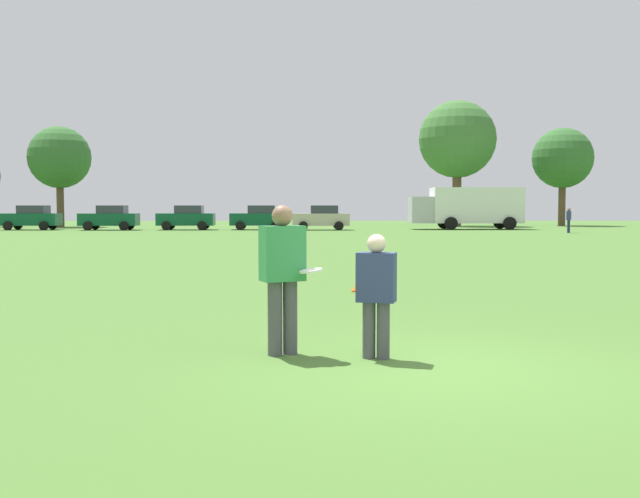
% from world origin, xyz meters
% --- Properties ---
extents(ground_plane, '(162.37, 162.37, 0.00)m').
position_xyz_m(ground_plane, '(0.00, 0.00, 0.00)').
color(ground_plane, '#47702D').
extents(player_thrower, '(0.57, 0.46, 1.79)m').
position_xyz_m(player_thrower, '(-1.64, 0.79, 1.01)').
color(player_thrower, '#4C4C51').
rests_on(player_thrower, ground).
extents(player_defender, '(0.49, 0.37, 1.45)m').
position_xyz_m(player_defender, '(-0.54, 0.56, 0.81)').
color(player_defender, '#4C4C51').
rests_on(player_defender, ground).
extents(frisbee, '(0.27, 0.27, 0.07)m').
position_xyz_m(frisbee, '(-1.30, 0.62, 1.02)').
color(frisbee, white).
extents(traffic_cone, '(0.32, 0.32, 0.48)m').
position_xyz_m(traffic_cone, '(-0.28, 7.37, 0.23)').
color(traffic_cone, '#D8590C').
rests_on(traffic_cone, ground).
extents(parked_car_near_left, '(4.23, 2.28, 1.82)m').
position_xyz_m(parked_car_near_left, '(-22.13, 47.28, 0.92)').
color(parked_car_near_left, '#0C4C2D').
rests_on(parked_car_near_left, ground).
extents(parked_car_mid_left, '(4.23, 2.28, 1.82)m').
position_xyz_m(parked_car_mid_left, '(-16.16, 46.84, 0.92)').
color(parked_car_mid_left, '#0C4C2D').
rests_on(parked_car_mid_left, ground).
extents(parked_car_center, '(4.23, 2.28, 1.82)m').
position_xyz_m(parked_car_center, '(-10.56, 47.26, 0.92)').
color(parked_car_center, '#0C4C2D').
rests_on(parked_car_center, ground).
extents(parked_car_mid_right, '(4.23, 2.28, 1.82)m').
position_xyz_m(parked_car_mid_right, '(-5.17, 47.52, 0.92)').
color(parked_car_mid_right, '#0C4C2D').
rests_on(parked_car_mid_right, ground).
extents(parked_car_near_right, '(4.23, 2.28, 1.82)m').
position_xyz_m(parked_car_near_right, '(-0.50, 46.84, 0.92)').
color(parked_car_near_right, '#B7AD99').
rests_on(parked_car_near_right, ground).
extents(box_truck, '(8.54, 3.12, 3.18)m').
position_xyz_m(box_truck, '(10.73, 48.35, 1.75)').
color(box_truck, white).
rests_on(box_truck, ground).
extents(bystander_sideline_watcher, '(0.44, 0.53, 1.67)m').
position_xyz_m(bystander_sideline_watcher, '(15.75, 40.58, 0.94)').
color(bystander_sideline_watcher, '#1E234C').
rests_on(bystander_sideline_watcher, ground).
extents(tree_far_east_pine, '(5.25, 5.25, 8.53)m').
position_xyz_m(tree_far_east_pine, '(-22.62, 55.23, 5.86)').
color(tree_far_east_pine, brown).
rests_on(tree_far_east_pine, ground).
extents(tree_far_west_pine, '(6.84, 6.84, 11.11)m').
position_xyz_m(tree_far_west_pine, '(11.72, 57.76, 7.64)').
color(tree_far_west_pine, brown).
rests_on(tree_far_west_pine, ground).
extents(tree_horizon_center, '(5.42, 5.42, 8.82)m').
position_xyz_m(tree_horizon_center, '(21.43, 58.61, 6.06)').
color(tree_horizon_center, brown).
rests_on(tree_horizon_center, ground).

